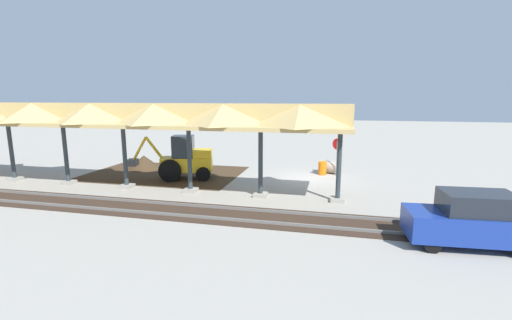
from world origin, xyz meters
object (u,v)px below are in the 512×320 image
(stop_sign, at_px, (337,149))
(traffic_barrel, at_px, (322,168))
(backhoe, at_px, (184,160))
(distant_parked_car, at_px, (472,220))
(concrete_pipe, at_px, (329,167))

(stop_sign, distance_m, traffic_barrel, 1.66)
(backhoe, bearing_deg, distant_parked_car, 152.87)
(concrete_pipe, relative_size, traffic_barrel, 1.57)
(distant_parked_car, bearing_deg, backhoe, -27.13)
(concrete_pipe, bearing_deg, backhoe, 23.06)
(stop_sign, distance_m, backhoe, 10.09)
(backhoe, relative_size, concrete_pipe, 3.86)
(concrete_pipe, xyz_separation_m, distant_parked_car, (-5.08, 11.10, 0.56))
(concrete_pipe, distance_m, distant_parked_car, 12.22)
(distant_parked_car, bearing_deg, traffic_barrel, -62.31)
(backhoe, bearing_deg, stop_sign, -161.67)
(concrete_pipe, bearing_deg, stop_sign, 126.15)
(stop_sign, relative_size, traffic_barrel, 2.80)
(backhoe, relative_size, traffic_barrel, 6.04)
(backhoe, bearing_deg, traffic_barrel, -159.34)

